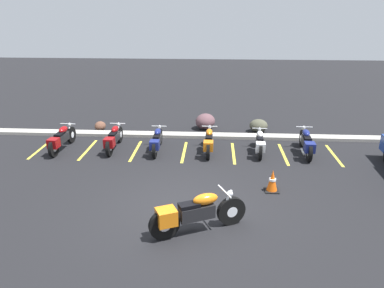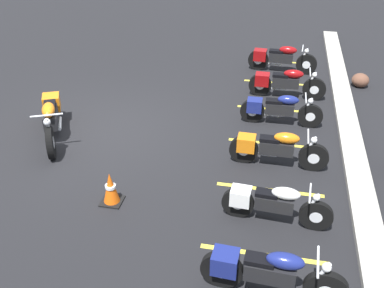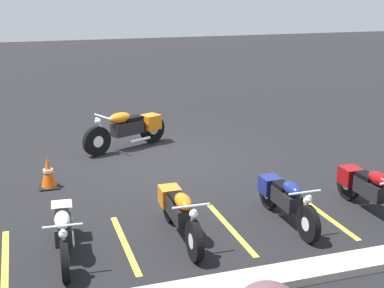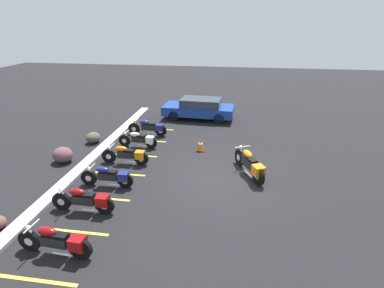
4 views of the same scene
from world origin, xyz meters
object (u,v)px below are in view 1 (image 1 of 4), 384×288
landscape_rock_1 (258,126)px  landscape_rock_0 (100,126)px  motorcycle_orange_featured (194,213)px  parked_bike_2 (157,141)px  parked_bike_4 (260,143)px  parked_bike_5 (306,143)px  landscape_rock_2 (205,121)px  traffic_cone (272,181)px  parked_bike_1 (114,138)px  parked_bike_3 (209,141)px  parked_bike_0 (61,139)px

landscape_rock_1 → landscape_rock_0: bearing=-177.9°
motorcycle_orange_featured → parked_bike_2: motorcycle_orange_featured is taller
parked_bike_4 → parked_bike_5: bearing=-86.3°
parked_bike_5 → landscape_rock_2: (-3.69, 2.80, -0.11)m
motorcycle_orange_featured → parked_bike_4: bearing=43.4°
parked_bike_4 → landscape_rock_1: size_ratio=2.56×
landscape_rock_2 → traffic_cone: bearing=-70.1°
landscape_rock_1 → traffic_cone: traffic_cone is taller
traffic_cone → landscape_rock_1: bearing=88.1°
landscape_rock_1 → landscape_rock_2: (-2.26, 0.30, 0.06)m
landscape_rock_0 → parked_bike_1: bearing=-61.9°
parked_bike_3 → parked_bike_1: bearing=89.1°
motorcycle_orange_featured → parked_bike_0: motorcycle_orange_featured is taller
parked_bike_4 → traffic_cone: parked_bike_4 is taller
parked_bike_2 → landscape_rock_0: (-2.80, 2.30, -0.22)m
parked_bike_3 → landscape_rock_1: 3.28m
parked_bike_0 → landscape_rock_1: size_ratio=2.79×
landscape_rock_2 → traffic_cone: 6.13m
parked_bike_1 → landscape_rock_1: (5.57, 2.45, -0.17)m
motorcycle_orange_featured → parked_bike_5: motorcycle_orange_featured is taller
parked_bike_5 → parked_bike_2: bearing=93.4°
landscape_rock_2 → landscape_rock_0: bearing=-173.1°
parked_bike_4 → motorcycle_orange_featured: bearing=161.8°
parked_bike_4 → parked_bike_1: bearing=93.1°
parked_bike_2 → motorcycle_orange_featured: bearing=-162.7°
motorcycle_orange_featured → parked_bike_5: bearing=29.5°
parked_bike_2 → parked_bike_5: (5.38, 0.04, 0.03)m
parked_bike_4 → traffic_cone: 2.96m
parked_bike_1 → parked_bike_0: bearing=96.0°
landscape_rock_1 → landscape_rock_2: landscape_rock_2 is taller
motorcycle_orange_featured → parked_bike_5: (3.73, 5.19, -0.06)m
parked_bike_1 → landscape_rock_2: bearing=-50.0°
parked_bike_1 → landscape_rock_2: size_ratio=2.32×
landscape_rock_1 → traffic_cone: 5.46m
motorcycle_orange_featured → landscape_rock_2: bearing=64.9°
motorcycle_orange_featured → landscape_rock_1: (2.31, 7.69, -0.23)m
parked_bike_5 → landscape_rock_1: parked_bike_5 is taller
parked_bike_5 → motorcycle_orange_featured: bearing=147.2°
parked_bike_2 → landscape_rock_1: 4.70m
parked_bike_0 → parked_bike_2: parked_bike_0 is taller
parked_bike_4 → landscape_rock_2: 3.47m
motorcycle_orange_featured → parked_bike_4: size_ratio=1.15×
motorcycle_orange_featured → parked_bike_3: size_ratio=1.09×
parked_bike_1 → traffic_cone: (5.40, -3.01, -0.13)m
parked_bike_0 → landscape_rock_0: parked_bike_0 is taller
parked_bike_4 → parked_bike_2: bearing=94.3°
parked_bike_2 → parked_bike_5: 5.38m
parked_bike_0 → parked_bike_5: 8.91m
motorcycle_orange_featured → parked_bike_3: (0.25, 5.15, -0.07)m
landscape_rock_1 → traffic_cone: (-0.18, -5.46, 0.03)m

